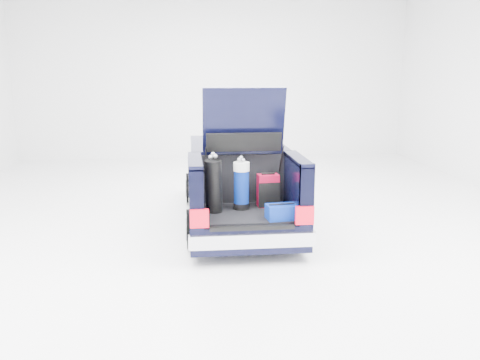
{
  "coord_description": "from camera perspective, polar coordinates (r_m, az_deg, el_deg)",
  "views": [
    {
      "loc": [
        -0.89,
        -8.89,
        2.73
      ],
      "look_at": [
        0.0,
        -0.5,
        0.89
      ],
      "focal_mm": 38.0,
      "sensor_mm": 36.0,
      "label": 1
    }
  ],
  "objects": [
    {
      "name": "blue_duffel",
      "position": [
        7.41,
        4.72,
        -3.58
      ],
      "size": [
        0.47,
        0.34,
        0.23
      ],
      "rotation": [
        0.0,
        0.0,
        0.11
      ],
      "color": "navy",
      "rests_on": "car"
    },
    {
      "name": "blue_golf_bag",
      "position": [
        7.84,
        0.16,
        -0.59
      ],
      "size": [
        0.26,
        0.26,
        0.84
      ],
      "rotation": [
        0.0,
        0.0,
        0.05
      ],
      "color": "black",
      "rests_on": "car"
    },
    {
      "name": "car",
      "position": [
        9.28,
        -0.4,
        -0.49
      ],
      "size": [
        1.87,
        4.65,
        2.47
      ],
      "color": "black",
      "rests_on": "ground"
    },
    {
      "name": "ground",
      "position": [
        9.35,
        -0.33,
        -4.65
      ],
      "size": [
        14.0,
        14.0,
        0.0
      ],
      "primitive_type": "plane",
      "color": "white",
      "rests_on": "ground"
    },
    {
      "name": "black_golf_bag",
      "position": [
        7.66,
        -2.98,
        -0.66
      ],
      "size": [
        0.33,
        0.37,
        0.91
      ],
      "rotation": [
        0.0,
        0.0,
        -0.27
      ],
      "color": "black",
      "rests_on": "car"
    },
    {
      "name": "red_suitcase",
      "position": [
        8.03,
        3.16,
        -1.19
      ],
      "size": [
        0.34,
        0.23,
        0.54
      ],
      "rotation": [
        0.0,
        0.0,
        0.07
      ],
      "color": "maroon",
      "rests_on": "car"
    }
  ]
}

